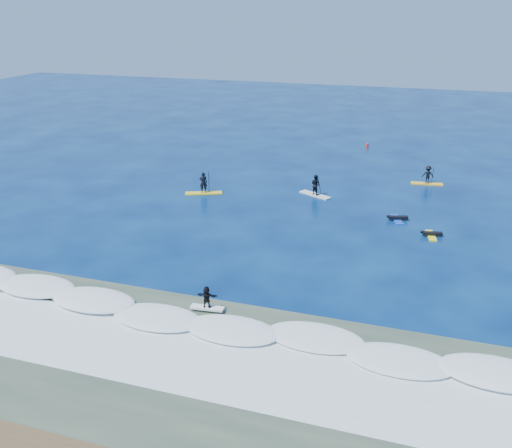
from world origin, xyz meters
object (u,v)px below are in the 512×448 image
(prone_paddler_near, at_px, (431,234))
(marker_buoy, at_px, (367,145))
(prone_paddler_far, at_px, (397,218))
(wave_surfer, at_px, (207,299))
(sup_paddler_center, at_px, (316,187))
(sup_paddler_left, at_px, (204,186))
(sup_paddler_right, at_px, (428,176))

(prone_paddler_near, relative_size, marker_buoy, 2.82)
(prone_paddler_near, bearing_deg, prone_paddler_far, 34.58)
(prone_paddler_near, relative_size, wave_surfer, 1.09)
(sup_paddler_center, xyz_separation_m, marker_buoy, (1.81, 18.06, -0.46))
(wave_surfer, height_order, marker_buoy, wave_surfer)
(prone_paddler_near, height_order, marker_buoy, marker_buoy)
(sup_paddler_center, bearing_deg, marker_buoy, 112.00)
(sup_paddler_left, bearing_deg, prone_paddler_near, -35.23)
(prone_paddler_far, distance_m, wave_surfer, 18.60)
(marker_buoy, bearing_deg, sup_paddler_left, -117.82)
(prone_paddler_near, xyz_separation_m, prone_paddler_far, (-2.52, 2.42, 0.01))
(prone_paddler_far, bearing_deg, marker_buoy, -4.00)
(sup_paddler_right, bearing_deg, wave_surfer, -117.51)
(sup_paddler_left, height_order, sup_paddler_center, sup_paddler_left)
(sup_paddler_left, height_order, prone_paddler_near, sup_paddler_left)
(marker_buoy, bearing_deg, prone_paddler_far, -76.55)
(sup_paddler_right, xyz_separation_m, prone_paddler_near, (0.84, -12.41, -0.62))
(sup_paddler_right, distance_m, prone_paddler_near, 12.45)
(wave_surfer, bearing_deg, sup_paddler_left, 107.23)
(sup_paddler_center, relative_size, prone_paddler_far, 1.42)
(prone_paddler_near, height_order, prone_paddler_far, prone_paddler_far)
(sup_paddler_center, height_order, sup_paddler_right, sup_paddler_center)
(sup_paddler_center, distance_m, prone_paddler_near, 11.44)
(sup_paddler_right, bearing_deg, sup_paddler_left, -161.30)
(prone_paddler_far, bearing_deg, sup_paddler_left, 67.73)
(sup_paddler_left, bearing_deg, sup_paddler_center, -8.44)
(sup_paddler_left, height_order, wave_surfer, sup_paddler_left)
(sup_paddler_right, distance_m, marker_buoy, 13.77)
(prone_paddler_near, distance_m, marker_buoy, 25.52)
(sup_paddler_right, bearing_deg, marker_buoy, 112.90)
(wave_surfer, distance_m, marker_buoy, 38.70)
(sup_paddler_right, height_order, marker_buoy, sup_paddler_right)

